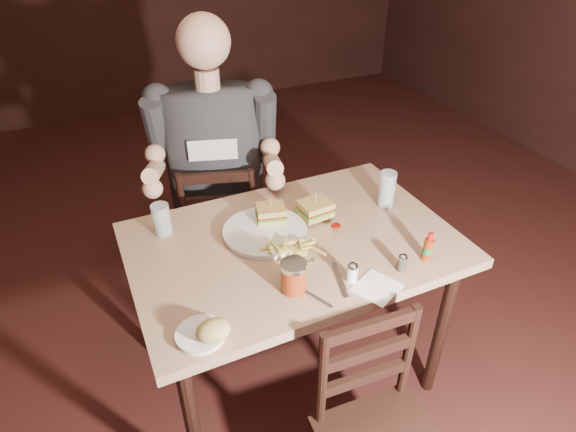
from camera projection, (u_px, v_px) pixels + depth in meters
name	position (u px, v px, depth m)	size (l,w,h in m)	color
room_shell	(239.00, 76.00, 1.42)	(7.00, 7.00, 7.00)	black
main_table	(293.00, 257.00, 1.84)	(1.20, 0.81, 0.77)	tan
chair_far	(221.00, 227.00, 2.47)	(0.39, 0.42, 0.84)	black
diner	(212.00, 137.00, 2.13)	(0.59, 0.47, 1.03)	#2F3134
dinner_plate	(265.00, 233.00, 1.82)	(0.31, 0.31, 0.02)	white
sandwich_left	(271.00, 209.00, 1.85)	(0.11, 0.09, 0.10)	#D8B663
sandwich_right	(315.00, 204.00, 1.88)	(0.12, 0.10, 0.10)	#D8B663
fries_pile	(293.00, 248.00, 1.70)	(0.22, 0.16, 0.04)	#D7C351
ketchup_dollop	(336.00, 226.00, 1.84)	(0.04, 0.04, 0.01)	maroon
glass_left	(162.00, 219.00, 1.80)	(0.07, 0.07, 0.12)	silver
glass_right	(387.00, 189.00, 1.96)	(0.07, 0.07, 0.15)	silver
hot_sauce	(429.00, 246.00, 1.67)	(0.04, 0.04, 0.11)	maroon
salt_shaker	(352.00, 273.00, 1.59)	(0.04, 0.04, 0.07)	white
pepper_shaker	(402.00, 263.00, 1.64)	(0.03, 0.03, 0.06)	#38332D
syrup_dispenser	(293.00, 277.00, 1.55)	(0.09, 0.09, 0.11)	maroon
napkin	(377.00, 287.00, 1.58)	(0.14, 0.13, 0.00)	white
knife	(308.00, 293.00, 1.56)	(0.01, 0.20, 0.00)	silver
fork	(341.00, 280.00, 1.61)	(0.01, 0.18, 0.01)	silver
side_plate	(201.00, 335.00, 1.41)	(0.14, 0.14, 0.01)	white
bread_roll	(213.00, 330.00, 1.38)	(0.10, 0.08, 0.06)	tan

